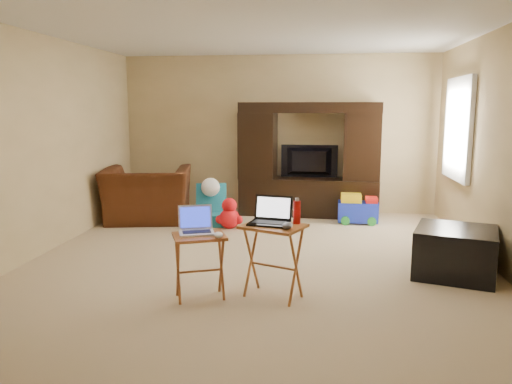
# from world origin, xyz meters

# --- Properties ---
(floor) EXTENTS (5.50, 5.50, 0.00)m
(floor) POSITION_xyz_m (0.00, 0.00, 0.00)
(floor) COLOR #C5B488
(floor) RESTS_ON ground
(ceiling) EXTENTS (5.50, 5.50, 0.00)m
(ceiling) POSITION_xyz_m (0.00, 0.00, 2.50)
(ceiling) COLOR silver
(ceiling) RESTS_ON ground
(wall_back) EXTENTS (5.00, 0.00, 5.00)m
(wall_back) POSITION_xyz_m (0.00, 2.75, 1.25)
(wall_back) COLOR tan
(wall_back) RESTS_ON ground
(wall_front) EXTENTS (5.00, 0.00, 5.00)m
(wall_front) POSITION_xyz_m (0.00, -2.75, 1.25)
(wall_front) COLOR tan
(wall_front) RESTS_ON ground
(wall_left) EXTENTS (0.00, 5.50, 5.50)m
(wall_left) POSITION_xyz_m (-2.50, 0.00, 1.25)
(wall_left) COLOR tan
(wall_left) RESTS_ON ground
(wall_right) EXTENTS (0.00, 5.50, 5.50)m
(wall_right) POSITION_xyz_m (2.50, 0.00, 1.25)
(wall_right) COLOR tan
(wall_right) RESTS_ON ground
(window_pane) EXTENTS (0.00, 1.20, 1.20)m
(window_pane) POSITION_xyz_m (2.48, 1.55, 1.40)
(window_pane) COLOR white
(window_pane) RESTS_ON ground
(window_frame) EXTENTS (0.06, 1.14, 1.34)m
(window_frame) POSITION_xyz_m (2.46, 1.55, 1.40)
(window_frame) COLOR white
(window_frame) RESTS_ON ground
(entertainment_center) EXTENTS (2.17, 0.65, 1.75)m
(entertainment_center) POSITION_xyz_m (0.51, 2.45, 0.88)
(entertainment_center) COLOR black
(entertainment_center) RESTS_ON floor
(television) EXTENTS (0.89, 0.14, 0.51)m
(television) POSITION_xyz_m (0.51, 2.51, 0.84)
(television) COLOR black
(television) RESTS_ON entertainment_center
(recliner) EXTENTS (1.41, 1.28, 0.80)m
(recliner) POSITION_xyz_m (-1.85, 1.71, 0.40)
(recliner) COLOR #47220F
(recliner) RESTS_ON floor
(child_rocker) EXTENTS (0.51, 0.57, 0.59)m
(child_rocker) POSITION_xyz_m (-0.91, 1.61, 0.30)
(child_rocker) COLOR #16677B
(child_rocker) RESTS_ON floor
(plush_toy) EXTENTS (0.40, 0.33, 0.44)m
(plush_toy) POSITION_xyz_m (-0.57, 1.40, 0.22)
(plush_toy) COLOR red
(plush_toy) RESTS_ON floor
(push_toy) EXTENTS (0.60, 0.43, 0.44)m
(push_toy) POSITION_xyz_m (1.24, 1.98, 0.22)
(push_toy) COLOR #192DCE
(push_toy) RESTS_ON floor
(ottoman) EXTENTS (0.94, 0.94, 0.48)m
(ottoman) POSITION_xyz_m (2.03, -0.27, 0.24)
(ottoman) COLOR black
(ottoman) RESTS_ON floor
(tray_table_left) EXTENTS (0.55, 0.50, 0.58)m
(tray_table_left) POSITION_xyz_m (-0.38, -1.18, 0.29)
(tray_table_left) COLOR #9E5326
(tray_table_left) RESTS_ON floor
(tray_table_right) EXTENTS (0.63, 0.57, 0.66)m
(tray_table_right) POSITION_xyz_m (0.26, -1.08, 0.33)
(tray_table_right) COLOR #A36127
(tray_table_right) RESTS_ON floor
(laptop_left) EXTENTS (0.37, 0.34, 0.24)m
(laptop_left) POSITION_xyz_m (-0.41, -1.15, 0.70)
(laptop_left) COLOR silver
(laptop_left) RESTS_ON tray_table_left
(laptop_right) EXTENTS (0.39, 0.34, 0.24)m
(laptop_right) POSITION_xyz_m (0.22, -1.06, 0.78)
(laptop_right) COLOR black
(laptop_right) RESTS_ON tray_table_right
(mouse_left) EXTENTS (0.10, 0.13, 0.05)m
(mouse_left) POSITION_xyz_m (-0.19, -1.25, 0.60)
(mouse_left) COLOR silver
(mouse_left) RESTS_ON tray_table_left
(mouse_right) EXTENTS (0.11, 0.15, 0.05)m
(mouse_right) POSITION_xyz_m (0.39, -1.20, 0.69)
(mouse_right) COLOR #434248
(mouse_right) RESTS_ON tray_table_right
(water_bottle) EXTENTS (0.07, 0.07, 0.20)m
(water_bottle) POSITION_xyz_m (0.46, -1.00, 0.76)
(water_bottle) COLOR #B70E0B
(water_bottle) RESTS_ON tray_table_right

